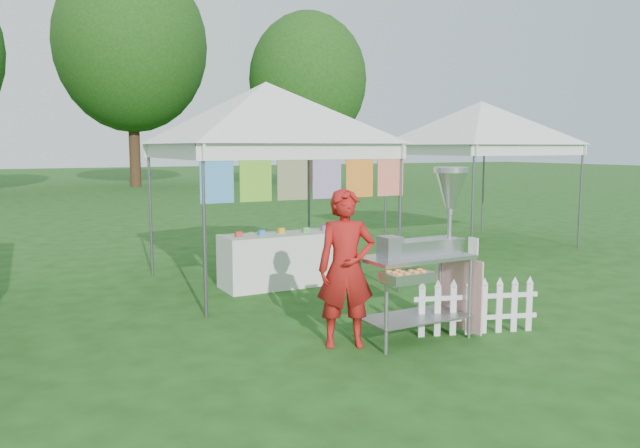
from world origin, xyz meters
TOP-DOWN VIEW (x-y plane):
  - ground at (0.00, 0.00)m, footprint 120.00×120.00m
  - canopy_main at (0.00, 3.49)m, footprint 4.24×4.24m
  - canopy_right at (5.50, 5.00)m, footprint 4.24×4.24m
  - tree_mid at (3.00, 28.00)m, footprint 7.60×7.60m
  - tree_right at (10.00, 22.00)m, footprint 5.60×5.60m
  - donut_cart at (0.48, 0.17)m, footprint 1.32×0.92m
  - vendor at (-0.48, 0.32)m, footprint 0.70×0.58m
  - picket_fence at (1.00, 0.01)m, footprint 1.38×0.46m
  - display_table at (0.12, 3.23)m, footprint 1.80×0.70m

SIDE VIEW (x-z plane):
  - ground at x=0.00m, z-range 0.00..0.00m
  - picket_fence at x=1.00m, z-range 0.01..0.57m
  - display_table at x=0.12m, z-range 0.00..0.78m
  - vendor at x=-0.48m, z-range 0.00..1.63m
  - donut_cart at x=0.48m, z-range 0.16..2.00m
  - canopy_main at x=0.00m, z-range 1.26..4.71m
  - canopy_right at x=5.50m, z-range 1.27..4.72m
  - tree_right at x=10.00m, z-range 0.97..9.39m
  - tree_mid at x=3.00m, z-range 1.38..12.90m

